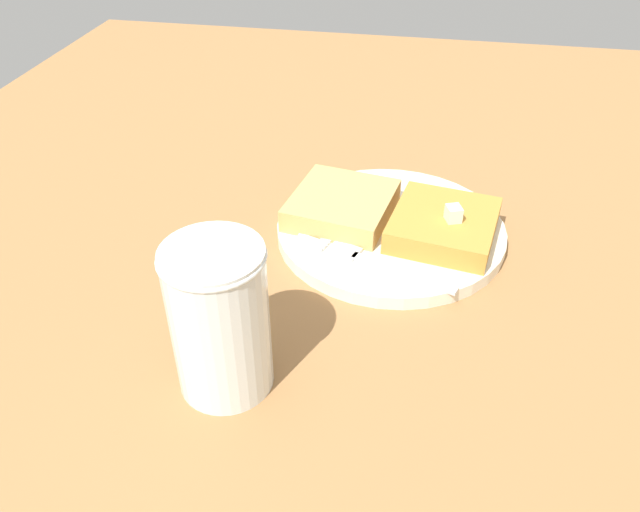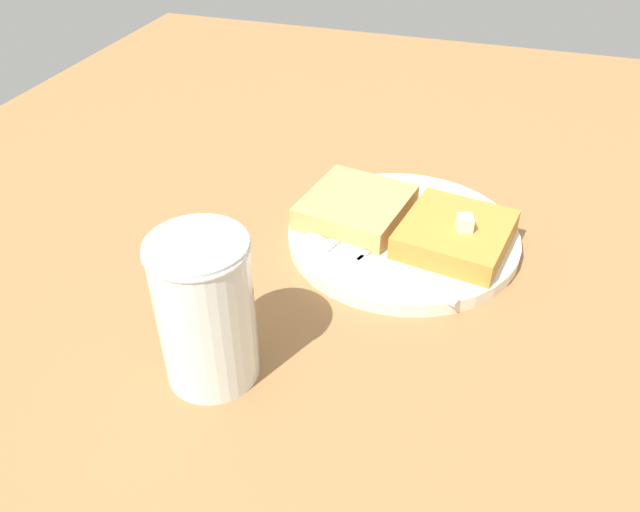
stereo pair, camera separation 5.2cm
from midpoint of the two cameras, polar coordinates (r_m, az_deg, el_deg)
name	(u,v)px [view 1 (the left image)]	position (r cm, az deg, el deg)	size (l,w,h in cm)	color
table_surface	(360,209)	(68.33, 1.50, 4.22)	(113.40, 113.40, 2.56)	olive
plate	(390,229)	(61.65, 4.08, 2.39)	(22.37, 22.37, 1.31)	silver
toast_slice_left	(444,225)	(59.78, 8.83, 2.74)	(9.43, 10.09, 2.27)	#B88033
toast_slice_middle	(342,205)	(62.06, -0.36, 4.61)	(9.43, 10.09, 2.27)	tan
butter_pat_primary	(454,214)	(58.13, 9.64, 3.76)	(1.44, 1.30, 1.44)	#F8EBC8
fork	(362,259)	(56.34, 1.28, -0.35)	(15.52, 6.85, 0.36)	silver
syrup_jar	(221,327)	(44.88, -12.36, -6.51)	(7.20, 7.20, 11.97)	#39150A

